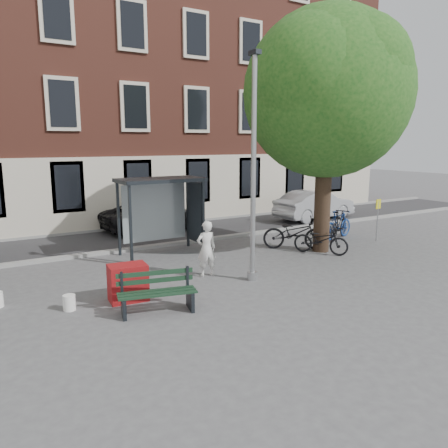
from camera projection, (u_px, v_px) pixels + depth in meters
The scene contains 19 objects.
ground at pixel (252, 280), 12.23m from camera, with size 90.00×90.00×0.00m, color #4C4C4F.
road at pixel (156, 235), 18.12m from camera, with size 40.00×4.00×0.01m, color #28282B.
curb_near at pixel (176, 243), 16.42m from camera, with size 40.00×0.25×0.12m, color gray.
curb_far at pixel (139, 226), 19.79m from camera, with size 40.00×0.25×0.12m, color gray.
building_row at pixel (106, 78), 21.88m from camera, with size 30.00×8.00×14.00m, color brown.
lamppost at pixel (253, 181), 11.72m from camera, with size 0.28×0.35×6.11m.
tree_right at pixel (330, 86), 14.40m from camera, with size 5.76×5.60×8.20m.
bus_shelter at pixel (170, 198), 15.02m from camera, with size 2.85×1.45×2.62m.
painter at pixel (206, 249), 12.46m from camera, with size 0.59×0.39×1.61m, color silver.
bench at pixel (157, 294), 9.85m from camera, with size 1.84×0.95×0.90m.
bike_a at pixel (294, 233), 15.72m from camera, with size 0.78×2.25×1.18m, color black.
bike_b at pixel (338, 224), 17.40m from camera, with size 0.54×1.92×1.15m, color navy.
bike_c at pixel (321, 240), 15.03m from camera, with size 0.66×1.88×0.99m, color black.
bike_d at pixel (339, 225), 17.31m from camera, with size 0.55×1.95×1.17m, color black.
car_dark at pixel (154, 216), 19.06m from camera, with size 2.11×4.57×1.27m, color black.
car_silver at pixel (315, 205), 21.79m from camera, with size 1.54×4.41×1.45m, color #A5A7AC.
red_stand at pixel (128, 283), 10.57m from camera, with size 0.90×0.60×0.90m, color maroon.
bucket_c at pixel (69, 303), 9.99m from camera, with size 0.28×0.28×0.36m, color white.
notice_sign at pixel (378, 212), 16.90m from camera, with size 0.28×0.05×1.64m.
Camera 1 is at (-6.74, -9.63, 3.79)m, focal length 35.00 mm.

